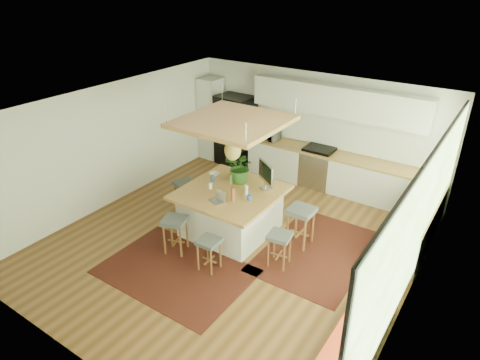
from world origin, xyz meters
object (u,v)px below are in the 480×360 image
Objects in this scene: fridge at (235,131)px; stool_near_left at (176,235)px; stool_right_front at (279,248)px; microwave at (270,133)px; island_plant at (241,170)px; island at (231,211)px; laptop at (216,196)px; monitor at (266,177)px; stool_left_side at (186,196)px; stool_right_back at (300,228)px; stool_near_right at (209,253)px.

stool_near_left is (1.41, -4.03, -0.57)m from fridge.
microwave is at bearing 123.21° from stool_right_front.
stool_near_left is at bearing -104.47° from island_plant.
fridge reaches higher than microwave.
stool_right_front is at bearing -17.55° from island.
island_plant is (-0.07, 0.94, 0.14)m from laptop.
laptop is (0.48, 0.65, 0.70)m from stool_near_left.
island_plant is at bearing -142.56° from monitor.
island_plant is (1.82, -2.44, 0.26)m from fridge.
stool_right_front is (1.36, -0.43, -0.11)m from island.
fridge is 4.66m from stool_right_front.
stool_near_left is 1.18× the size of monitor.
stool_near_left is 1.84m from island_plant.
microwave reaches higher than stool_left_side.
stool_right_back is at bearing 88.82° from stool_right_front.
stool_right_back is 1.31× the size of monitor.
microwave is (-0.82, 2.89, 0.63)m from island.
island is 2.79× the size of stool_right_front.
stool_near_left is (-0.46, -1.15, -0.11)m from island.
island_plant is at bearing 104.90° from stool_near_right.
monitor is at bearing 133.28° from stool_right_front.
island is at bearing 111.19° from laptop.
stool_right_front is at bearing -31.68° from island_plant.
stool_left_side is (-0.84, 1.28, 0.00)m from stool_near_left.
stool_right_front is 2.72m from stool_left_side.
microwave is 2.57m from island_plant.
microwave is at bearing 95.02° from stool_near_left.
stool_left_side is at bearing 123.48° from stool_near_left.
stool_near_left is at bearing -65.92° from fridge.
monitor reaches higher than island_plant.
island is at bearing 162.45° from stool_right_front.
fridge is 2.85× the size of stool_right_front.
stool_near_left reaches higher than stool_right_front.
stool_near_right is 1.08m from laptop.
stool_near_right is (0.39, -1.23, -0.11)m from island.
island_plant is at bearing 112.94° from laptop.
stool_right_back is at bearing -39.28° from microwave.
island_plant reaches higher than island.
stool_near_left is at bearing -158.45° from stool_right_front.
stool_near_left is 1.02× the size of stool_left_side.
stool_right_front is 0.94× the size of stool_left_side.
laptop is (0.02, -0.50, 0.58)m from island.
stool_left_side is (0.56, -2.75, -0.57)m from fridge.
monitor is 0.57m from island_plant.
stool_near_left is 1.08× the size of stool_right_front.
stool_right_back is 3.42m from microwave.
stool_right_back is at bearing 51.04° from laptop.
microwave is at bearing 105.74° from island.
fridge is at bearing 118.82° from stool_near_right.
stool_right_front is at bearing 21.23° from laptop.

